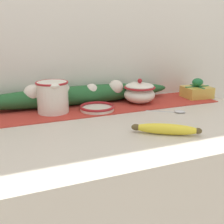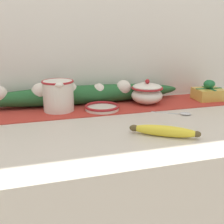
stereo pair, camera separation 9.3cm
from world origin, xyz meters
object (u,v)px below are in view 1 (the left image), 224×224
(small_dish, at_px, (97,108))
(gift_box, at_px, (197,91))
(banana, at_px, (166,129))
(spoon, at_px, (178,112))
(sugar_bowl, at_px, (139,92))
(cream_pitcher, at_px, (53,96))

(small_dish, relative_size, gift_box, 1.07)
(banana, xyz_separation_m, spoon, (0.17, 0.18, -0.01))
(sugar_bowl, distance_m, gift_box, 0.30)
(cream_pitcher, height_order, small_dish, cream_pitcher)
(small_dish, height_order, spoon, small_dish)
(gift_box, bearing_deg, small_dish, -176.79)
(cream_pitcher, xyz_separation_m, small_dish, (0.17, -0.04, -0.05))
(sugar_bowl, height_order, small_dish, sugar_bowl)
(sugar_bowl, xyz_separation_m, small_dish, (-0.21, -0.04, -0.04))
(cream_pitcher, bearing_deg, sugar_bowl, -0.17)
(small_dish, xyz_separation_m, gift_box, (0.51, 0.03, 0.02))
(banana, distance_m, gift_box, 0.53)
(small_dish, distance_m, spoon, 0.32)
(sugar_bowl, relative_size, small_dish, 0.97)
(spoon, bearing_deg, small_dish, -172.74)
(cream_pitcher, bearing_deg, gift_box, -1.04)
(sugar_bowl, xyz_separation_m, spoon, (0.07, -0.18, -0.05))
(sugar_bowl, bearing_deg, spoon, -68.46)
(cream_pitcher, distance_m, banana, 0.46)
(cream_pitcher, height_order, gift_box, cream_pitcher)
(small_dish, bearing_deg, sugar_bowl, 10.73)
(banana, bearing_deg, small_dish, 108.58)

